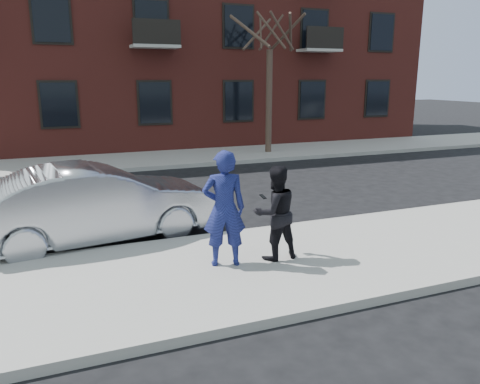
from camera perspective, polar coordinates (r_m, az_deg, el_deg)
name	(u,v)px	position (r m, az deg, el deg)	size (l,w,h in m)	color
ground	(299,260)	(8.69, 7.15, -8.19)	(100.00, 100.00, 0.00)	black
near_sidewalk	(305,261)	(8.46, 7.98, -8.29)	(50.00, 3.50, 0.15)	#9A9892
near_curb	(264,231)	(9.97, 2.89, -4.73)	(50.00, 0.10, 0.15)	#999691
far_sidewalk	(163,159)	(18.98, -9.32, 4.00)	(50.00, 3.50, 0.15)	#9A9892
far_curb	(174,167)	(17.25, -8.02, 3.08)	(50.00, 0.10, 0.15)	#999691
apartment_building	(168,19)	(25.90, -8.72, 20.10)	(24.30, 10.30, 12.30)	maroon
street_tree	(270,19)	(20.05, 3.69, 20.30)	(3.60, 3.60, 6.80)	#372921
silver_sedan	(97,204)	(9.75, -16.99, -1.39)	(1.66, 4.77, 1.57)	#999BA3
man_hoodie	(224,209)	(7.72, -1.96, -2.04)	(0.80, 0.62, 1.96)	navy
man_peacoat	(275,213)	(8.06, 4.32, -2.55)	(0.83, 0.66, 1.65)	black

